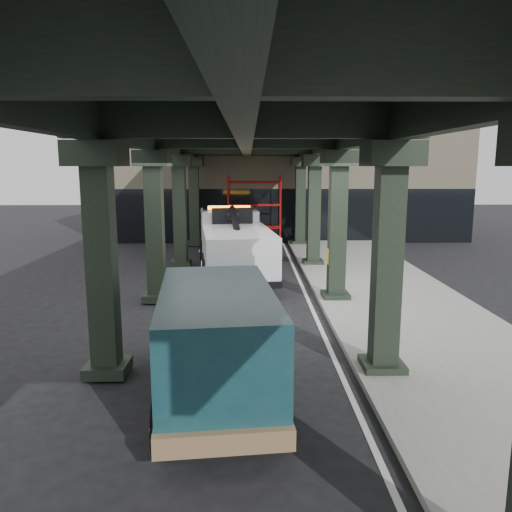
{
  "coord_description": "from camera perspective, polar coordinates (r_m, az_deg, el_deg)",
  "views": [
    {
      "loc": [
        -0.32,
        -14.29,
        4.5
      ],
      "look_at": [
        -0.09,
        1.24,
        1.7
      ],
      "focal_mm": 35.0,
      "sensor_mm": 36.0,
      "label": 1
    }
  ],
  "objects": [
    {
      "name": "lane_stripe",
      "position": [
        17.02,
        6.04,
        -5.15
      ],
      "size": [
        0.12,
        38.0,
        0.01
      ],
      "primitive_type": "cube",
      "color": "silver",
      "rests_on": "ground"
    },
    {
      "name": "sidewalk",
      "position": [
        17.55,
        15.18,
        -4.75
      ],
      "size": [
        5.0,
        40.0,
        0.15
      ],
      "primitive_type": "cube",
      "color": "gray",
      "rests_on": "ground"
    },
    {
      "name": "ground",
      "position": [
        14.98,
        0.43,
        -7.26
      ],
      "size": [
        90.0,
        90.0,
        0.0
      ],
      "primitive_type": "plane",
      "color": "black",
      "rests_on": "ground"
    },
    {
      "name": "tow_truck",
      "position": [
        20.74,
        -2.65,
        1.65
      ],
      "size": [
        3.44,
        9.04,
        2.9
      ],
      "rotation": [
        0.0,
        0.0,
        0.12
      ],
      "color": "black",
      "rests_on": "ground"
    },
    {
      "name": "towed_van",
      "position": [
        9.8,
        -4.55,
        -9.37
      ],
      "size": [
        2.73,
        5.78,
        2.27
      ],
      "rotation": [
        0.0,
        0.0,
        0.11
      ],
      "color": "#123B43",
      "rests_on": "ground"
    },
    {
      "name": "building",
      "position": [
        34.37,
        3.08,
        9.37
      ],
      "size": [
        22.0,
        10.0,
        8.0
      ],
      "primitive_type": "cube",
      "color": "#C6B793",
      "rests_on": "ground"
    },
    {
      "name": "viaduct",
      "position": [
        16.32,
        -1.15,
        13.59
      ],
      "size": [
        7.4,
        32.0,
        6.4
      ],
      "color": "black",
      "rests_on": "ground"
    },
    {
      "name": "scaffolding",
      "position": [
        29.03,
        -0.2,
        5.49
      ],
      "size": [
        3.08,
        0.88,
        4.0
      ],
      "color": "#BA120E",
      "rests_on": "ground"
    }
  ]
}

